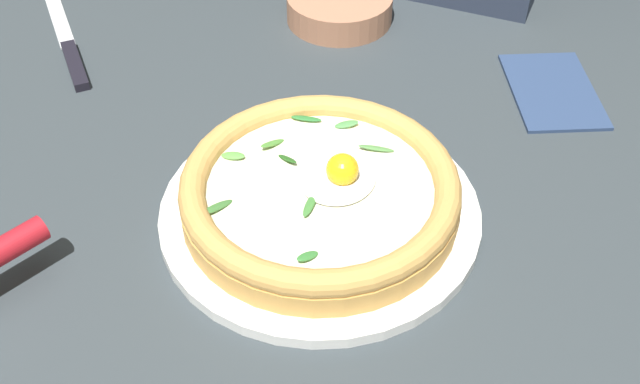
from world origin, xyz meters
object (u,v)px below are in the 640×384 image
Objects in this scene: pizza at (320,191)px; folded_napkin at (553,89)px; side_bowl at (339,7)px; table_knife at (70,52)px.

pizza is 0.32m from folded_napkin.
side_bowl is (0.32, 0.12, -0.02)m from pizza.
side_bowl is 0.32m from table_knife.
side_bowl reaches higher than folded_napkin.
pizza is at bearing -158.92° from side_bowl.
table_knife is (0.12, 0.38, -0.03)m from pizza.
folded_napkin is (0.16, -0.53, 0.00)m from table_knife.
folded_napkin is at bearing -28.00° from pizza.
side_bowl is 0.73× the size of table_knife.
table_knife is at bearing 72.59° from pizza.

